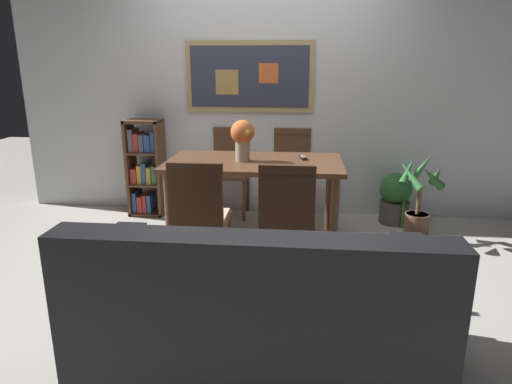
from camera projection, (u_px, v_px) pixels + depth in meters
name	position (u px, v px, depth m)	size (l,w,h in m)	color
ground_plane	(247.00, 267.00, 3.56)	(12.00, 12.00, 0.00)	#B7B2A8
wall_back_with_painting	(264.00, 89.00, 4.61)	(5.20, 0.14, 2.60)	silver
dining_table	(255.00, 172.00, 3.89)	(1.50, 0.85, 0.75)	brown
dining_chair_far_left	(230.00, 164.00, 4.71)	(0.40, 0.41, 0.91)	brown
dining_chair_near_right	(287.00, 214.00, 3.14)	(0.40, 0.41, 0.91)	brown
dining_chair_near_left	(199.00, 211.00, 3.21)	(0.40, 0.41, 0.91)	brown
dining_chair_far_right	(291.00, 165.00, 4.65)	(0.40, 0.41, 0.91)	brown
leather_couch	(257.00, 315.00, 2.30)	(1.80, 0.84, 0.84)	black
bookshelf	(146.00, 168.00, 4.70)	(0.36, 0.28, 1.00)	brown
potted_ivy	(395.00, 198.00, 4.48)	(0.32, 0.33, 0.56)	#4C4742
potted_palm	(418.00, 203.00, 4.03)	(0.43, 0.43, 0.80)	brown
flower_vase	(243.00, 136.00, 3.79)	(0.21, 0.21, 0.35)	tan
tv_remote	(303.00, 158.00, 3.93)	(0.08, 0.16, 0.02)	black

